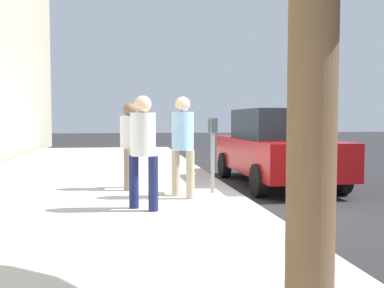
# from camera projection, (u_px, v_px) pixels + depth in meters

# --- Properties ---
(ground_plane) EXTENTS (80.00, 80.00, 0.00)m
(ground_plane) POSITION_uv_depth(u_px,v_px,m) (250.00, 208.00, 7.33)
(ground_plane) COLOR #232326
(ground_plane) RESTS_ON ground
(sidewalk_slab) EXTENTS (28.00, 6.00, 0.15)m
(sidewalk_slab) POSITION_uv_depth(u_px,v_px,m) (72.00, 210.00, 6.84)
(sidewalk_slab) COLOR #B7B2A8
(sidewalk_slab) RESTS_ON ground_plane
(parking_meter) EXTENTS (0.36, 0.12, 1.41)m
(parking_meter) POSITION_uv_depth(u_px,v_px,m) (213.00, 139.00, 7.91)
(parking_meter) COLOR gray
(parking_meter) RESTS_ON sidewalk_slab
(pedestrian_at_meter) EXTENTS (0.47, 0.39, 1.79)m
(pedestrian_at_meter) POSITION_uv_depth(u_px,v_px,m) (183.00, 138.00, 7.48)
(pedestrian_at_meter) COLOR tan
(pedestrian_at_meter) RESTS_ON sidewalk_slab
(pedestrian_bystander) EXTENTS (0.40, 0.44, 1.75)m
(pedestrian_bystander) POSITION_uv_depth(u_px,v_px,m) (143.00, 143.00, 6.46)
(pedestrian_bystander) COLOR #191E4C
(pedestrian_bystander) RESTS_ON sidewalk_slab
(parking_officer) EXTENTS (0.51, 0.37, 1.71)m
(parking_officer) POSITION_uv_depth(u_px,v_px,m) (130.00, 139.00, 8.38)
(parking_officer) COLOR #726656
(parking_officer) RESTS_ON sidewalk_slab
(parked_sedan_near) EXTENTS (4.41, 1.98, 1.77)m
(parked_sedan_near) POSITION_uv_depth(u_px,v_px,m) (276.00, 147.00, 9.83)
(parked_sedan_near) COLOR maroon
(parked_sedan_near) RESTS_ON ground_plane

